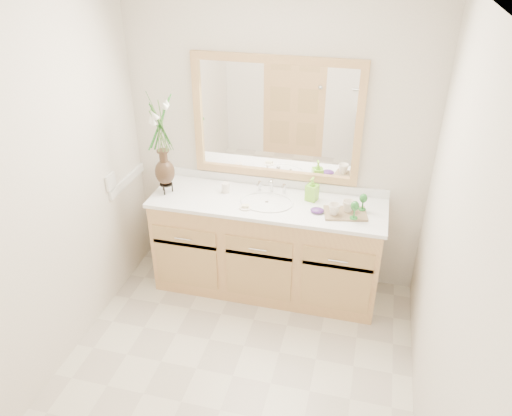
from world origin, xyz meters
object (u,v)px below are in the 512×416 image
(flower_vase, at_px, (161,132))
(tray, at_px, (345,213))
(soap_bottle, at_px, (312,190))
(tumbler, at_px, (226,188))

(flower_vase, height_order, tray, flower_vase)
(flower_vase, bearing_deg, soap_bottle, 7.86)
(tumbler, relative_size, soap_bottle, 0.47)
(flower_vase, xyz_separation_m, tray, (1.43, -0.00, -0.50))
(tray, bearing_deg, soap_bottle, 138.45)
(flower_vase, relative_size, tumbler, 9.25)
(flower_vase, xyz_separation_m, tumbler, (0.46, 0.12, -0.47))
(soap_bottle, bearing_deg, tray, -12.62)
(tumbler, distance_m, soap_bottle, 0.69)
(flower_vase, height_order, soap_bottle, flower_vase)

